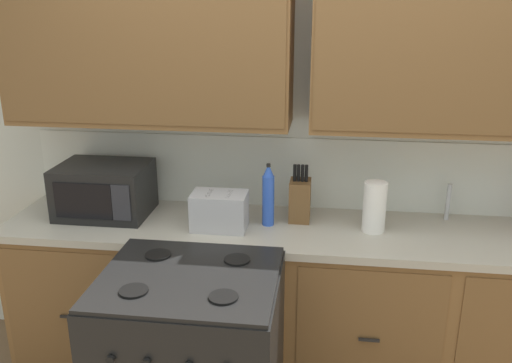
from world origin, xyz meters
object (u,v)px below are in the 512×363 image
Objects in this scene: microwave at (104,190)px; knife_block at (300,200)px; paper_towel_roll at (374,207)px; bottle_blue at (268,195)px; toaster at (219,211)px.

knife_block reaches higher than microwave.
bottle_blue is at bearing 178.99° from paper_towel_roll.
microwave is at bearing 178.37° from paper_towel_roll.
microwave is 0.90m from bottle_blue.
bottle_blue reaches higher than knife_block.
microwave is 1.44m from paper_towel_roll.
bottle_blue is at bearing -151.46° from knife_block.
knife_block is (1.06, 0.06, -0.02)m from microwave.
knife_block is at bearing 3.00° from microwave.
microwave is 1.55× the size of knife_block.
paper_towel_roll is 0.78× the size of bottle_blue.
toaster is at bearing -174.83° from paper_towel_roll.
bottle_blue reaches higher than paper_towel_roll.
paper_towel_roll is at bearing 5.17° from toaster.
toaster is 0.84× the size of bottle_blue.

